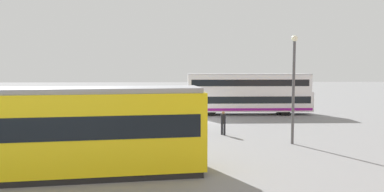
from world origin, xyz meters
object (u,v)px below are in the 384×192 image
pedestrian_crossing (223,121)px  street_lamp (294,80)px  info_sign (69,108)px  tram_yellow (29,132)px  double_decker_bus (248,94)px  pedestrian_near_railing (162,116)px

pedestrian_crossing → street_lamp: street_lamp is taller
info_sign → street_lamp: bearing=165.5°
tram_yellow → street_lamp: 13.92m
double_decker_bus → street_lamp: (0.08, 13.00, 1.71)m
double_decker_bus → info_sign: 16.75m
double_decker_bus → info_sign: (13.84, 9.43, -0.25)m
double_decker_bus → pedestrian_crossing: bearing=69.9°
pedestrian_near_railing → street_lamp: (-7.68, 4.49, 2.63)m
double_decker_bus → street_lamp: bearing=89.7°
pedestrian_near_railing → pedestrian_crossing: 4.35m
double_decker_bus → pedestrian_near_railing: (7.75, 8.51, -0.92)m
double_decker_bus → pedestrian_near_railing: 11.55m
pedestrian_near_railing → info_sign: (6.09, 0.92, 0.67)m
street_lamp → info_sign: bearing=-14.5°
pedestrian_crossing → info_sign: 10.19m
double_decker_bus → street_lamp: 13.11m
double_decker_bus → tram_yellow: size_ratio=0.83×
pedestrian_near_railing → info_sign: size_ratio=0.72×
tram_yellow → double_decker_bus: bearing=-124.1°
double_decker_bus → tram_yellow: double_decker_bus is taller
pedestrian_crossing → info_sign: info_sign is taller
tram_yellow → pedestrian_near_railing: 11.34m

